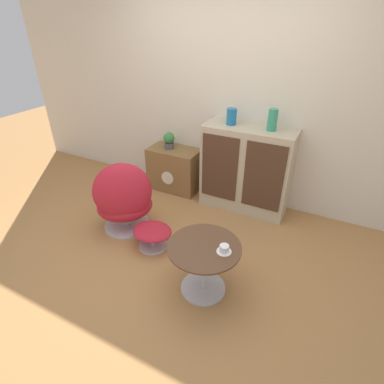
{
  "coord_description": "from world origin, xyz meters",
  "views": [
    {
      "loc": [
        1.26,
        -1.82,
        2.1
      ],
      "look_at": [
        0.07,
        0.52,
        0.55
      ],
      "focal_mm": 28.0,
      "sensor_mm": 36.0,
      "label": 1
    }
  ],
  "objects_px": {
    "coffee_table": "(204,261)",
    "teacup": "(224,249)",
    "ottoman": "(152,233)",
    "sideboard": "(246,169)",
    "vase_leftmost": "(232,117)",
    "egg_chair": "(124,200)",
    "potted_plant": "(169,140)",
    "tv_console": "(175,169)",
    "vase_inner_left": "(272,120)"
  },
  "relations": [
    {
      "from": "vase_leftmost",
      "to": "vase_inner_left",
      "type": "xyz_separation_m",
      "value": [
        0.46,
        0.0,
        0.03
      ]
    },
    {
      "from": "teacup",
      "to": "egg_chair",
      "type": "bearing_deg",
      "value": 163.24
    },
    {
      "from": "egg_chair",
      "to": "vase_leftmost",
      "type": "relative_size",
      "value": 4.65
    },
    {
      "from": "sideboard",
      "to": "potted_plant",
      "type": "xyz_separation_m",
      "value": [
        -1.07,
        0.02,
        0.18
      ]
    },
    {
      "from": "coffee_table",
      "to": "vase_inner_left",
      "type": "bearing_deg",
      "value": 85.86
    },
    {
      "from": "egg_chair",
      "to": "vase_leftmost",
      "type": "height_order",
      "value": "vase_leftmost"
    },
    {
      "from": "sideboard",
      "to": "tv_console",
      "type": "xyz_separation_m",
      "value": [
        -1.0,
        0.02,
        -0.23
      ]
    },
    {
      "from": "ottoman",
      "to": "vase_inner_left",
      "type": "relative_size",
      "value": 1.79
    },
    {
      "from": "sideboard",
      "to": "tv_console",
      "type": "height_order",
      "value": "sideboard"
    },
    {
      "from": "potted_plant",
      "to": "teacup",
      "type": "distance_m",
      "value": 2.01
    },
    {
      "from": "ottoman",
      "to": "coffee_table",
      "type": "xyz_separation_m",
      "value": [
        0.71,
        -0.28,
        0.15
      ]
    },
    {
      "from": "egg_chair",
      "to": "ottoman",
      "type": "distance_m",
      "value": 0.5
    },
    {
      "from": "egg_chair",
      "to": "tv_console",
      "type": "bearing_deg",
      "value": 88.99
    },
    {
      "from": "vase_inner_left",
      "to": "potted_plant",
      "type": "height_order",
      "value": "vase_inner_left"
    },
    {
      "from": "tv_console",
      "to": "sideboard",
      "type": "bearing_deg",
      "value": -1.11
    },
    {
      "from": "sideboard",
      "to": "ottoman",
      "type": "relative_size",
      "value": 2.51
    },
    {
      "from": "teacup",
      "to": "coffee_table",
      "type": "bearing_deg",
      "value": -176.6
    },
    {
      "from": "vase_inner_left",
      "to": "vase_leftmost",
      "type": "bearing_deg",
      "value": 180.0
    },
    {
      "from": "tv_console",
      "to": "egg_chair",
      "type": "bearing_deg",
      "value": -91.01
    },
    {
      "from": "vase_inner_left",
      "to": "ottoman",
      "type": "bearing_deg",
      "value": -124.84
    },
    {
      "from": "ottoman",
      "to": "teacup",
      "type": "bearing_deg",
      "value": -17.23
    },
    {
      "from": "tv_console",
      "to": "ottoman",
      "type": "height_order",
      "value": "tv_console"
    },
    {
      "from": "egg_chair",
      "to": "potted_plant",
      "type": "height_order",
      "value": "egg_chair"
    },
    {
      "from": "potted_plant",
      "to": "teacup",
      "type": "xyz_separation_m",
      "value": [
        1.36,
        -1.46,
        -0.18
      ]
    },
    {
      "from": "coffee_table",
      "to": "ottoman",
      "type": "bearing_deg",
      "value": 158.34
    },
    {
      "from": "egg_chair",
      "to": "coffee_table",
      "type": "height_order",
      "value": "egg_chair"
    },
    {
      "from": "egg_chair",
      "to": "teacup",
      "type": "xyz_separation_m",
      "value": [
        1.31,
        -0.39,
        0.13
      ]
    },
    {
      "from": "vase_inner_left",
      "to": "egg_chair",
      "type": "bearing_deg",
      "value": -139.87
    },
    {
      "from": "sideboard",
      "to": "teacup",
      "type": "relative_size",
      "value": 8.6
    },
    {
      "from": "egg_chair",
      "to": "vase_inner_left",
      "type": "bearing_deg",
      "value": 40.13
    },
    {
      "from": "teacup",
      "to": "ottoman",
      "type": "bearing_deg",
      "value": 162.77
    },
    {
      "from": "tv_console",
      "to": "coffee_table",
      "type": "relative_size",
      "value": 1.11
    },
    {
      "from": "coffee_table",
      "to": "vase_inner_left",
      "type": "height_order",
      "value": "vase_inner_left"
    },
    {
      "from": "egg_chair",
      "to": "ottoman",
      "type": "xyz_separation_m",
      "value": [
        0.43,
        -0.12,
        -0.22
      ]
    },
    {
      "from": "tv_console",
      "to": "coffee_table",
      "type": "xyz_separation_m",
      "value": [
        1.12,
        -1.47,
        0.03
      ]
    },
    {
      "from": "sideboard",
      "to": "potted_plant",
      "type": "distance_m",
      "value": 1.09
    },
    {
      "from": "sideboard",
      "to": "potted_plant",
      "type": "bearing_deg",
      "value": 178.94
    },
    {
      "from": "ottoman",
      "to": "teacup",
      "type": "height_order",
      "value": "teacup"
    },
    {
      "from": "ottoman",
      "to": "potted_plant",
      "type": "height_order",
      "value": "potted_plant"
    },
    {
      "from": "tv_console",
      "to": "teacup",
      "type": "height_order",
      "value": "tv_console"
    },
    {
      "from": "potted_plant",
      "to": "coffee_table",
      "type": "bearing_deg",
      "value": -50.92
    },
    {
      "from": "coffee_table",
      "to": "teacup",
      "type": "distance_m",
      "value": 0.25
    },
    {
      "from": "sideboard",
      "to": "ottoman",
      "type": "height_order",
      "value": "sideboard"
    },
    {
      "from": "tv_console",
      "to": "ottoman",
      "type": "relative_size",
      "value": 1.64
    },
    {
      "from": "ottoman",
      "to": "vase_leftmost",
      "type": "xyz_separation_m",
      "value": [
        0.36,
        1.17,
        0.96
      ]
    },
    {
      "from": "sideboard",
      "to": "vase_leftmost",
      "type": "distance_m",
      "value": 0.65
    },
    {
      "from": "ottoman",
      "to": "potted_plant",
      "type": "distance_m",
      "value": 1.39
    },
    {
      "from": "coffee_table",
      "to": "teacup",
      "type": "xyz_separation_m",
      "value": [
        0.17,
        0.01,
        0.19
      ]
    },
    {
      "from": "sideboard",
      "to": "egg_chair",
      "type": "distance_m",
      "value": 1.47
    },
    {
      "from": "egg_chair",
      "to": "teacup",
      "type": "relative_size",
      "value": 6.98
    }
  ]
}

